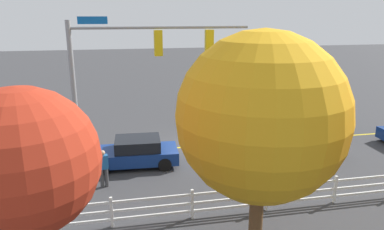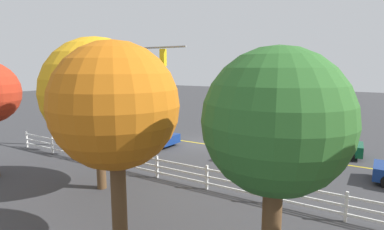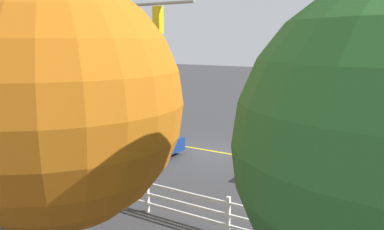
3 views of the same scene
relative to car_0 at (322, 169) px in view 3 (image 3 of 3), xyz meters
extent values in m
plane|color=#38383A|center=(5.68, -2.05, -0.68)|extent=(120.00, 120.00, 0.00)
cube|color=gold|center=(1.68, -2.05, -0.68)|extent=(28.00, 0.16, 0.01)
cylinder|color=gray|center=(11.16, 2.40, 2.85)|extent=(0.20, 0.20, 7.07)
cylinder|color=gray|center=(7.65, 2.40, 6.08)|extent=(7.02, 0.12, 0.12)
cube|color=#0C59B2|center=(10.26, 2.42, 6.36)|extent=(1.10, 0.03, 0.28)
cube|color=gold|center=(7.81, 2.40, 5.48)|extent=(0.32, 0.28, 1.00)
sphere|color=red|center=(7.81, 2.25, 5.80)|extent=(0.17, 0.17, 0.17)
sphere|color=orange|center=(7.81, 2.25, 5.48)|extent=(0.17, 0.17, 0.17)
sphere|color=#148C19|center=(7.81, 2.25, 5.16)|extent=(0.17, 0.17, 0.17)
cube|color=gold|center=(5.74, 2.40, 5.48)|extent=(0.32, 0.28, 1.00)
sphere|color=red|center=(5.74, 2.25, 5.80)|extent=(0.17, 0.17, 0.17)
sphere|color=orange|center=(5.74, 2.25, 5.48)|extent=(0.17, 0.17, 0.17)
sphere|color=#148C19|center=(5.74, 2.25, 5.16)|extent=(0.17, 0.17, 0.17)
cube|color=slate|center=(0.04, 0.00, -0.10)|extent=(4.23, 1.92, 0.73)
cube|color=black|center=(-0.17, 0.00, 0.50)|extent=(1.87, 1.67, 0.47)
cylinder|color=black|center=(1.43, 0.88, -0.36)|extent=(0.65, 0.24, 0.64)
cylinder|color=black|center=(1.48, -0.80, -0.36)|extent=(0.65, 0.24, 0.64)
cylinder|color=black|center=(-1.40, 0.80, -0.36)|extent=(0.65, 0.24, 0.64)
cylinder|color=black|center=(-1.35, -0.88, -0.36)|extent=(0.65, 0.24, 0.64)
cylinder|color=black|center=(-0.82, -4.61, -0.36)|extent=(0.65, 0.25, 0.64)
cylinder|color=black|center=(-0.91, -2.82, -0.36)|extent=(0.65, 0.25, 0.64)
cube|color=navy|center=(8.90, -0.05, -0.15)|extent=(4.39, 2.06, 0.63)
cube|color=black|center=(8.69, -0.04, 0.44)|extent=(2.25, 1.78, 0.56)
cylinder|color=black|center=(10.40, 0.75, -0.36)|extent=(0.65, 0.25, 0.64)
cylinder|color=black|center=(10.32, -0.99, -0.36)|extent=(0.65, 0.25, 0.64)
cylinder|color=black|center=(7.48, 0.89, -0.36)|extent=(0.65, 0.25, 0.64)
cylinder|color=black|center=(7.40, -0.86, -0.36)|extent=(0.65, 0.25, 0.64)
cylinder|color=#3F3F42|center=(10.36, 2.05, -0.26)|extent=(0.16, 0.16, 0.85)
cylinder|color=#3F3F42|center=(10.16, 2.01, -0.26)|extent=(0.16, 0.16, 0.85)
cube|color=#1E5999|center=(10.26, 2.03, 0.48)|extent=(0.44, 0.33, 0.62)
sphere|color=tan|center=(10.26, 2.03, 0.90)|extent=(0.22, 0.22, 0.22)
cube|color=white|center=(1.24, 5.24, -0.11)|extent=(0.10, 0.10, 1.15)
cube|color=white|center=(4.12, 5.24, -0.11)|extent=(0.10, 0.10, 1.15)
cube|color=white|center=(7.01, 5.24, -0.11)|extent=(0.10, 0.10, 1.15)
cube|color=white|center=(9.90, 5.24, -0.11)|extent=(0.10, 0.10, 1.15)
cube|color=white|center=(2.68, 5.24, 0.27)|extent=(26.00, 0.06, 0.09)
cube|color=white|center=(2.68, 5.24, -0.08)|extent=(26.00, 0.06, 0.09)
cube|color=white|center=(2.68, 5.24, -0.40)|extent=(26.00, 0.06, 0.09)
cylinder|color=brown|center=(5.51, 7.66, 0.65)|extent=(0.42, 0.42, 2.66)
sphere|color=gold|center=(5.51, 7.66, 3.81)|extent=(4.89, 4.89, 4.89)
sphere|color=#C66614|center=(1.39, 10.66, 3.81)|extent=(3.79, 3.79, 3.79)
camera|label=1|loc=(9.35, 16.89, 6.62)|focal=33.94mm
camera|label=2|loc=(-5.07, 17.02, 4.92)|focal=28.31mm
camera|label=3|loc=(-3.44, 14.52, 4.74)|focal=36.96mm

